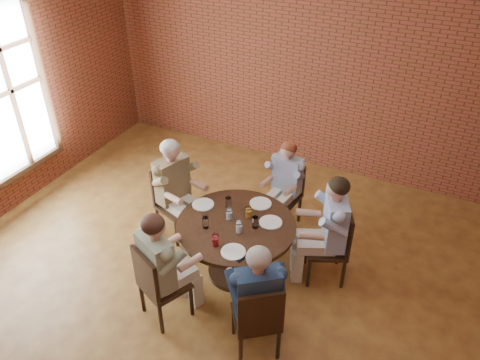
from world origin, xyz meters
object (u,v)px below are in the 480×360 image
at_px(diner_b, 285,186).
at_px(diner_c, 176,190).
at_px(chair_a, 335,242).
at_px(dining_table, 236,239).
at_px(diner_e, 256,300).
at_px(chair_d, 157,283).
at_px(chair_e, 258,319).
at_px(chair_b, 287,191).
at_px(diner_a, 328,230).
at_px(diner_d, 163,267).
at_px(chair_c, 173,198).
at_px(smartphone, 242,258).

relative_size(diner_b, diner_c, 0.91).
bearing_deg(chair_a, diner_b, -150.87).
relative_size(dining_table, diner_e, 1.00).
height_order(chair_d, chair_e, chair_d).
bearing_deg(chair_b, chair_e, -68.21).
relative_size(diner_a, diner_c, 1.01).
xyz_separation_m(diner_d, chair_e, (1.09, -0.05, -0.17)).
height_order(dining_table, chair_a, chair_a).
bearing_deg(chair_c, chair_e, -107.21).
distance_m(diner_b, chair_d, 2.17).
height_order(diner_b, chair_c, diner_b).
height_order(diner_d, diner_e, diner_d).
relative_size(dining_table, chair_c, 1.41).
height_order(dining_table, diner_d, diner_d).
height_order(diner_c, smartphone, diner_c).
xyz_separation_m(diner_b, chair_d, (-0.60, -2.08, -0.11)).
distance_m(diner_a, chair_b, 1.12).
bearing_deg(diner_c, diner_d, -134.71).
xyz_separation_m(chair_b, diner_b, (-0.01, -0.07, 0.14)).
distance_m(chair_a, chair_c, 2.14).
relative_size(chair_b, diner_c, 0.65).
height_order(diner_b, diner_e, diner_e).
distance_m(chair_a, diner_d, 1.97).
relative_size(chair_b, smartphone, 6.72).
bearing_deg(diner_c, dining_table, -90.00).
distance_m(diner_e, smartphone, 0.51).
bearing_deg(diner_c, diner_a, -69.21).
xyz_separation_m(chair_b, chair_c, (-1.27, -0.82, 0.03)).
height_order(chair_a, diner_c, diner_c).
height_order(diner_b, smartphone, diner_b).
bearing_deg(diner_b, chair_e, -67.46).
height_order(chair_a, chair_d, chair_a).
bearing_deg(chair_d, dining_table, -90.00).
bearing_deg(dining_table, chair_d, -114.81).
xyz_separation_m(diner_a, diner_b, (-0.79, 0.71, -0.07)).
bearing_deg(chair_c, chair_b, -38.43).
distance_m(dining_table, chair_b, 1.21).
bearing_deg(chair_e, smartphone, -85.69).
xyz_separation_m(chair_a, smartphone, (-0.74, -0.93, 0.23)).
relative_size(diner_a, diner_d, 1.02).
relative_size(chair_c, diner_d, 0.71).
distance_m(diner_a, diner_d, 1.88).
bearing_deg(chair_c, chair_d, -134.93).
xyz_separation_m(chair_a, diner_b, (-0.88, 0.67, 0.10)).
xyz_separation_m(dining_table, chair_b, (0.17, 1.20, -0.04)).
bearing_deg(chair_c, dining_table, -90.00).
bearing_deg(diner_c, diner_b, -37.77).
xyz_separation_m(chair_a, diner_c, (-2.05, -0.11, 0.17)).
bearing_deg(chair_c, diner_c, -90.00).
relative_size(dining_table, chair_b, 1.52).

